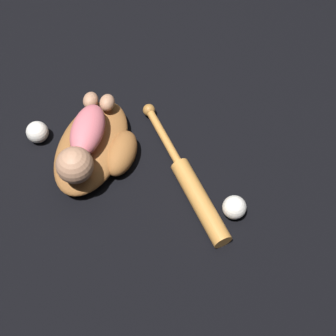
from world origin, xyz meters
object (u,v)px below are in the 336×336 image
(baseball_bat, at_px, (192,186))
(baseball, at_px, (234,207))
(baby_figure, at_px, (84,141))
(baseball_spare, at_px, (37,132))
(baseball_glove, at_px, (97,147))

(baseball_bat, height_order, baseball, baseball)
(baby_figure, relative_size, baseball_spare, 4.82)
(baseball_glove, xyz_separation_m, baby_figure, (0.04, -0.02, 0.09))
(baseball_bat, bearing_deg, baseball_spare, -105.34)
(baseball, relative_size, baseball_spare, 0.99)
(baby_figure, xyz_separation_m, baseball, (0.12, 0.46, -0.10))
(baseball, height_order, baseball_spare, same)
(baseball_glove, distance_m, baby_figure, 0.10)
(baseball_glove, bearing_deg, baseball_bat, 72.37)
(baseball, bearing_deg, baseball_bat, -115.26)
(baseball_bat, distance_m, baseball, 0.15)
(baseball_bat, distance_m, baseball_spare, 0.54)
(baseball_bat, relative_size, baseball, 6.78)
(baseball_spare, bearing_deg, baseball, 72.55)
(baby_figure, bearing_deg, baseball_spare, -114.38)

